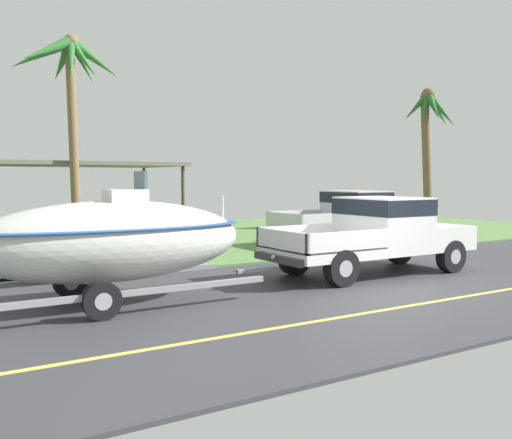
# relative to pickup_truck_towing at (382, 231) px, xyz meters

# --- Properties ---
(ground) EXTENTS (36.00, 22.00, 0.11)m
(ground) POSITION_rel_pickup_truck_towing_xyz_m (-1.49, 7.22, -1.04)
(ground) COLOR #38383D
(pickup_truck_towing) EXTENTS (5.58, 2.02, 1.86)m
(pickup_truck_towing) POSITION_rel_pickup_truck_towing_xyz_m (0.00, 0.00, 0.00)
(pickup_truck_towing) COLOR silver
(pickup_truck_towing) RESTS_ON ground
(boat_on_trailer) EXTENTS (6.38, 2.25, 2.45)m
(boat_on_trailer) POSITION_rel_pickup_truck_towing_xyz_m (-6.74, -0.00, 0.16)
(boat_on_trailer) COLOR gray
(boat_on_trailer) RESTS_ON ground
(parked_pickup_background) EXTENTS (5.77, 2.10, 1.87)m
(parked_pickup_background) POSITION_rel_pickup_truck_towing_xyz_m (3.75, 5.15, 0.01)
(parked_pickup_background) COLOR silver
(parked_pickup_background) RESTS_ON ground
(parked_sedan_near) EXTENTS (4.46, 1.94, 1.38)m
(parked_sedan_near) POSITION_rel_pickup_truck_towing_xyz_m (-3.32, 7.01, -0.36)
(parked_sedan_near) COLOR beige
(parked_sedan_near) RESTS_ON ground
(carport_awning) EXTENTS (7.98, 4.68, 2.93)m
(carport_awning) POSITION_rel_pickup_truck_towing_xyz_m (-4.31, 12.38, 1.77)
(carport_awning) COLOR #4C4238
(carport_awning) RESTS_ON ground
(palm_tree_near_right) EXTENTS (3.72, 2.43, 7.19)m
(palm_tree_near_right) POSITION_rel_pickup_truck_towing_xyz_m (-4.99, 9.87, 4.68)
(palm_tree_near_right) COLOR brown
(palm_tree_near_right) RESTS_ON ground
(palm_tree_mid) EXTENTS (2.81, 2.54, 6.39)m
(palm_tree_mid) POSITION_rel_pickup_truck_towing_xyz_m (10.57, 7.91, 3.73)
(palm_tree_mid) COLOR brown
(palm_tree_mid) RESTS_ON ground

